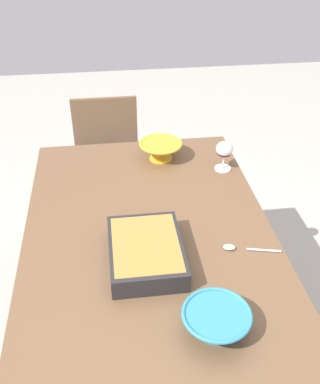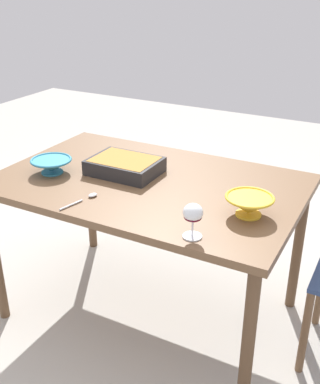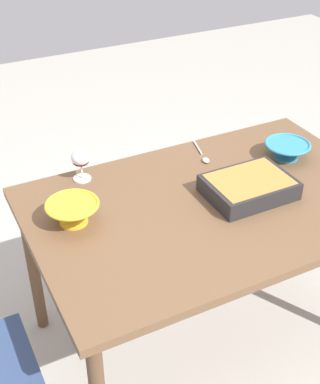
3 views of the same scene
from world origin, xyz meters
The scene contains 7 objects.
ground_plane centered at (0.00, 0.00, 0.00)m, with size 8.00×8.00×0.00m, color #B2ADA3.
dining_table centered at (0.00, 0.00, 0.70)m, with size 1.43×0.92×0.77m.
wine_glass centered at (0.40, -0.38, 0.86)m, with size 0.08×0.08×0.14m.
casserole_dish centered at (-0.15, 0.03, 0.81)m, with size 0.34×0.25×0.07m.
mixing_bowl centered at (-0.46, -0.14, 0.81)m, with size 0.20×0.20×0.07m.
small_bowl centered at (0.53, -0.11, 0.82)m, with size 0.20×0.20×0.09m.
serving_spoon centered at (-0.14, -0.30, 0.78)m, with size 0.07×0.20×0.01m.
Camera 2 is at (1.01, -1.78, 1.67)m, focal length 44.02 mm.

